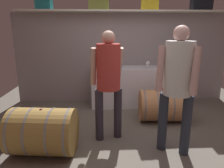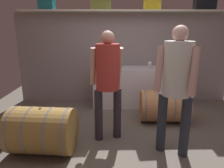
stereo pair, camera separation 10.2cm
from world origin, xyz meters
name	(u,v)px [view 2 (the right image)]	position (x,y,z in m)	size (l,w,h in m)	color
ground_plane	(130,129)	(0.00, 0.50, -0.01)	(5.99, 7.24, 0.02)	#6A6359
back_wall_panel	(125,58)	(0.00, 2.02, 1.00)	(4.79, 0.10, 2.00)	gray
high_shelf_board	(126,11)	(0.00, 1.87, 2.01)	(4.41, 0.40, 0.03)	silver
toolcase_teal	(47,5)	(-1.64, 1.87, 2.13)	(0.31, 0.23, 0.21)	teal
toolcase_olive	(101,3)	(-0.53, 1.87, 2.16)	(0.42, 0.25, 0.27)	olive
toolcase_yellow	(152,1)	(0.55, 1.87, 2.21)	(0.32, 0.24, 0.36)	yellow
toolcase_black	(205,3)	(1.65, 1.87, 2.18)	(0.41, 0.23, 0.29)	black
work_cabinet	(133,87)	(0.16, 1.66, 0.42)	(1.71, 0.59, 0.85)	white
wine_bottle_amber	(168,62)	(0.85, 1.45, 0.99)	(0.07, 0.07, 0.32)	brown
wine_bottle_dark	(117,63)	(-0.20, 1.52, 0.97)	(0.06, 0.06, 0.29)	black
wine_bottle_clear	(102,61)	(-0.50, 1.69, 1.00)	(0.07, 0.07, 0.32)	#ACC8C4
wine_glass	(150,64)	(0.49, 1.55, 0.95)	(0.09, 0.09, 0.15)	white
wine_barrel_near	(164,106)	(0.64, 0.80, 0.29)	(0.88, 0.63, 0.59)	tan
wine_barrel_far	(42,130)	(-1.26, -0.17, 0.32)	(0.90, 0.70, 0.64)	olive
tasting_cup	(165,89)	(0.64, 0.80, 0.61)	(0.07, 0.07, 0.04)	red
winemaker_pouring	(108,75)	(-0.38, 0.20, 0.99)	(0.51, 0.44, 1.62)	#2F2A36
visitor_tasting	(177,79)	(0.49, -0.22, 1.03)	(0.52, 0.46, 1.68)	#282E3B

